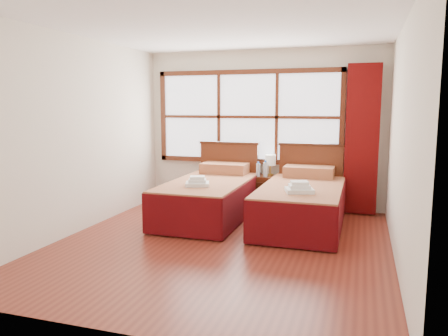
% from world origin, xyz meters
% --- Properties ---
extents(floor, '(4.50, 4.50, 0.00)m').
position_xyz_m(floor, '(0.00, 0.00, 0.00)').
color(floor, maroon).
rests_on(floor, ground).
extents(ceiling, '(4.50, 4.50, 0.00)m').
position_xyz_m(ceiling, '(0.00, 0.00, 2.60)').
color(ceiling, white).
rests_on(ceiling, wall_back).
extents(wall_back, '(4.00, 0.00, 4.00)m').
position_xyz_m(wall_back, '(0.00, 2.25, 1.30)').
color(wall_back, silver).
rests_on(wall_back, floor).
extents(wall_left, '(0.00, 4.50, 4.50)m').
position_xyz_m(wall_left, '(-2.00, 0.00, 1.30)').
color(wall_left, silver).
rests_on(wall_left, floor).
extents(wall_right, '(0.00, 4.50, 4.50)m').
position_xyz_m(wall_right, '(2.00, 0.00, 1.30)').
color(wall_right, silver).
rests_on(wall_right, floor).
extents(window, '(3.16, 0.06, 1.56)m').
position_xyz_m(window, '(-0.25, 2.21, 1.50)').
color(window, white).
rests_on(window, wall_back).
extents(curtain, '(0.50, 0.16, 2.30)m').
position_xyz_m(curtain, '(1.60, 2.11, 1.17)').
color(curtain, '#600909').
rests_on(curtain, wall_back).
extents(bed_left, '(1.11, 2.15, 1.08)m').
position_xyz_m(bed_left, '(-0.55, 1.20, 0.33)').
color(bed_left, '#38180B').
rests_on(bed_left, floor).
extents(bed_right, '(1.12, 2.16, 1.09)m').
position_xyz_m(bed_right, '(0.83, 1.20, 0.33)').
color(bed_right, '#38180B').
rests_on(bed_right, floor).
extents(nightstand, '(0.41, 0.41, 0.55)m').
position_xyz_m(nightstand, '(0.12, 1.99, 0.27)').
color(nightstand, '#522412').
rests_on(nightstand, floor).
extents(towels_left, '(0.40, 0.37, 0.14)m').
position_xyz_m(towels_left, '(-0.57, 0.68, 0.63)').
color(towels_left, white).
rests_on(towels_left, bed_left).
extents(towels_right, '(0.42, 0.39, 0.15)m').
position_xyz_m(towels_right, '(0.86, 0.63, 0.64)').
color(towels_right, white).
rests_on(towels_right, bed_right).
extents(lamp, '(0.17, 0.17, 0.34)m').
position_xyz_m(lamp, '(0.17, 2.11, 0.79)').
color(lamp, gold).
rests_on(lamp, nightstand).
extents(bottle_near, '(0.06, 0.06, 0.24)m').
position_xyz_m(bottle_near, '(0.01, 1.91, 0.66)').
color(bottle_near, '#A7C2D7').
rests_on(bottle_near, nightstand).
extents(bottle_far, '(0.07, 0.07, 0.26)m').
position_xyz_m(bottle_far, '(0.13, 1.93, 0.67)').
color(bottle_far, '#A7C2D7').
rests_on(bottle_far, nightstand).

